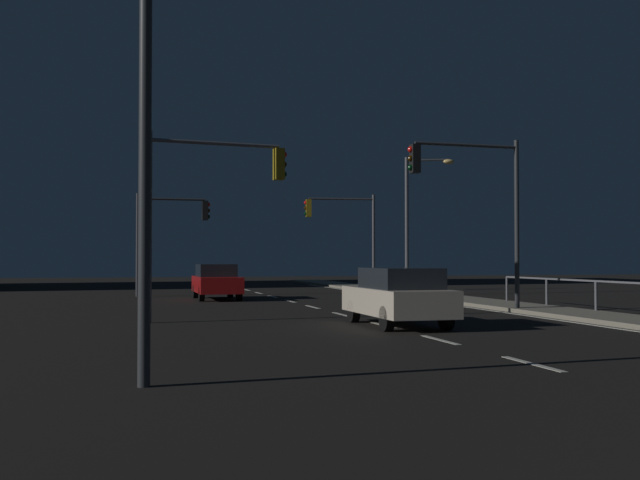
{
  "coord_description": "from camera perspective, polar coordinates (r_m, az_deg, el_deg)",
  "views": [
    {
      "loc": [
        -6.81,
        -2.95,
        1.82
      ],
      "look_at": [
        1.67,
        30.5,
        2.65
      ],
      "focal_mm": 43.1,
      "sensor_mm": 36.0,
      "label": 1
    }
  ],
  "objects": [
    {
      "name": "lane_markings_center",
      "position": [
        24.96,
        1.64,
        -5.55
      ],
      "size": [
        0.14,
        50.0,
        0.01
      ],
      "color": "silver",
      "rests_on": "ground"
    },
    {
      "name": "sidewalk_right",
      "position": [
        24.71,
        19.75,
        -5.36
      ],
      "size": [
        2.3,
        77.0,
        0.14
      ],
      "primitive_type": "cube",
      "color": "gray",
      "rests_on": "ground"
    },
    {
      "name": "lane_edge_line",
      "position": [
        28.35,
        11.7,
        -5.02
      ],
      "size": [
        0.14,
        53.0,
        0.01
      ],
      "color": "silver",
      "rests_on": "ground"
    },
    {
      "name": "car",
      "position": [
        20.81,
        5.82,
        -4.13
      ],
      "size": [
        1.86,
        4.42,
        1.57
      ],
      "color": "beige",
      "rests_on": "ground"
    },
    {
      "name": "traffic_light_overhead_east",
      "position": [
        37.77,
        -11.04,
        1.15
      ],
      "size": [
        3.53,
        0.34,
        4.94
      ],
      "color": "#38383D",
      "rests_on": "ground"
    },
    {
      "name": "traffic_light_far_left",
      "position": [
        26.41,
        11.21,
        3.78
      ],
      "size": [
        4.1,
        0.39,
        5.75
      ],
      "color": "#2D3033",
      "rests_on": "sidewalk_right"
    },
    {
      "name": "ground_plane",
      "position": [
        21.63,
        4.19,
        -6.21
      ],
      "size": [
        112.0,
        112.0,
        0.0
      ],
      "primitive_type": "plane",
      "color": "black",
      "rests_on": "ground"
    },
    {
      "name": "traffic_light_far_center",
      "position": [
        42.11,
        1.73,
        1.33
      ],
      "size": [
        3.93,
        0.64,
        5.2
      ],
      "color": "#4C4C51",
      "rests_on": "sidewalk_right"
    },
    {
      "name": "street_lamp_across_street",
      "position": [
        38.09,
        7.09,
        2.26
      ],
      "size": [
        2.26,
        1.07,
        6.68
      ],
      "color": "#4C4C51",
      "rests_on": "sidewalk_right"
    },
    {
      "name": "traffic_light_mid_left",
      "position": [
        22.68,
        -8.09,
        3.77
      ],
      "size": [
        4.17,
        0.76,
        5.45
      ],
      "color": "#4C4C51",
      "rests_on": "ground"
    },
    {
      "name": "street_lamp_mid_block",
      "position": [
        11.37,
        -11.27,
        13.46
      ],
      "size": [
        2.0,
        1.45,
        7.88
      ],
      "color": "#2D3033",
      "rests_on": "ground"
    },
    {
      "name": "car_oncoming",
      "position": [
        34.52,
        -7.7,
        -3.03
      ],
      "size": [
        1.83,
        4.41,
        1.57
      ],
      "color": "#B71414",
      "rests_on": "ground"
    }
  ]
}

